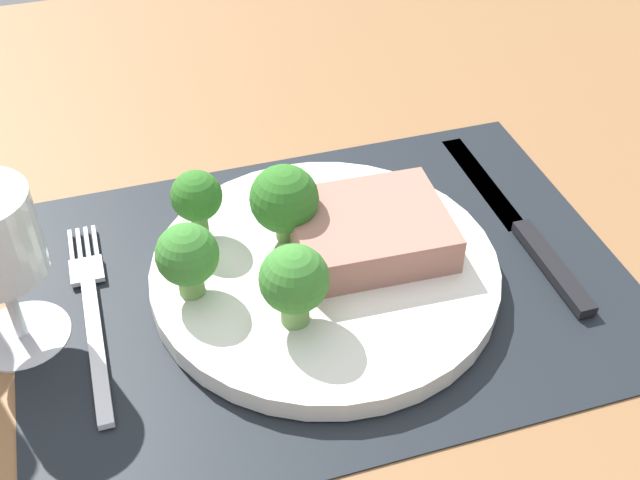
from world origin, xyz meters
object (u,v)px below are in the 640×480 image
Objects in this scene: steak at (369,230)px; knife at (523,230)px; plate at (325,272)px; fork at (92,312)px.

steak reaches higher than knife.
plate is 1.30× the size of fork.
steak is at bearing 175.83° from knife.
steak reaches higher than plate.
fork is at bearing 175.06° from plate.
fork is at bearing 178.85° from steak.
fork is 0.83× the size of knife.
knife is at bearing -2.21° from steak.
steak reaches higher than fork.
plate is 16.29cm from knife.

